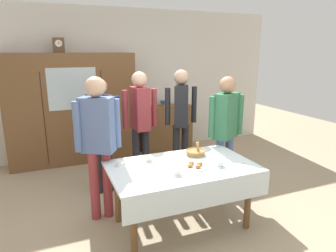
# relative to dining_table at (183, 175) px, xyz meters

# --- Properties ---
(ground_plane) EXTENTS (12.00, 12.00, 0.00)m
(ground_plane) POSITION_rel_dining_table_xyz_m (0.00, 0.23, -0.62)
(ground_plane) COLOR tan
(ground_plane) RESTS_ON ground
(back_wall) EXTENTS (6.40, 0.10, 2.70)m
(back_wall) POSITION_rel_dining_table_xyz_m (0.00, 2.88, 0.73)
(back_wall) COLOR silver
(back_wall) RESTS_ON ground
(dining_table) EXTENTS (1.58, 0.96, 0.72)m
(dining_table) POSITION_rel_dining_table_xyz_m (0.00, 0.00, 0.00)
(dining_table) COLOR brown
(dining_table) RESTS_ON ground
(wall_cabinet) EXTENTS (2.15, 0.46, 1.90)m
(wall_cabinet) POSITION_rel_dining_table_xyz_m (-0.90, 2.59, 0.33)
(wall_cabinet) COLOR brown
(wall_cabinet) RESTS_ON ground
(mantel_clock) EXTENTS (0.18, 0.11, 0.24)m
(mantel_clock) POSITION_rel_dining_table_xyz_m (-1.04, 2.59, 1.40)
(mantel_clock) COLOR brown
(mantel_clock) RESTS_ON wall_cabinet
(bookshelf_low) EXTENTS (1.05, 0.35, 0.88)m
(bookshelf_low) POSITION_rel_dining_table_xyz_m (0.85, 2.64, -0.18)
(bookshelf_low) COLOR brown
(bookshelf_low) RESTS_ON ground
(book_stack) EXTENTS (0.16, 0.21, 0.10)m
(book_stack) POSITION_rel_dining_table_xyz_m (0.85, 2.64, 0.31)
(book_stack) COLOR #B29333
(book_stack) RESTS_ON bookshelf_low
(tea_cup_near_left) EXTENTS (0.13, 0.13, 0.06)m
(tea_cup_near_left) POSITION_rel_dining_table_xyz_m (-0.29, 0.29, 0.13)
(tea_cup_near_left) COLOR white
(tea_cup_near_left) RESTS_ON dining_table
(tea_cup_front_edge) EXTENTS (0.13, 0.13, 0.06)m
(tea_cup_front_edge) POSITION_rel_dining_table_xyz_m (-0.63, 0.27, 0.13)
(tea_cup_front_edge) COLOR white
(tea_cup_front_edge) RESTS_ON dining_table
(tea_cup_back_edge) EXTENTS (0.13, 0.13, 0.06)m
(tea_cup_back_edge) POSITION_rel_dining_table_xyz_m (0.37, -0.15, 0.13)
(tea_cup_back_edge) COLOR silver
(tea_cup_back_edge) RESTS_ON dining_table
(tea_cup_far_right) EXTENTS (0.13, 0.13, 0.06)m
(tea_cup_far_right) POSITION_rel_dining_table_xyz_m (-0.15, -0.17, 0.13)
(tea_cup_far_right) COLOR white
(tea_cup_far_right) RESTS_ON dining_table
(bread_basket) EXTENTS (0.24, 0.24, 0.16)m
(bread_basket) POSITION_rel_dining_table_xyz_m (0.29, 0.28, 0.14)
(bread_basket) COLOR #9E7542
(bread_basket) RESTS_ON dining_table
(pastry_plate) EXTENTS (0.28, 0.28, 0.05)m
(pastry_plate) POSITION_rel_dining_table_xyz_m (0.11, -0.06, 0.12)
(pastry_plate) COLOR white
(pastry_plate) RESTS_ON dining_table
(spoon_mid_left) EXTENTS (0.12, 0.02, 0.01)m
(spoon_mid_left) POSITION_rel_dining_table_xyz_m (0.55, 0.03, 0.11)
(spoon_mid_left) COLOR silver
(spoon_mid_left) RESTS_ON dining_table
(spoon_mid_right) EXTENTS (0.12, 0.02, 0.01)m
(spoon_mid_right) POSITION_rel_dining_table_xyz_m (0.64, -0.17, 0.11)
(spoon_mid_right) COLOR silver
(spoon_mid_right) RESTS_ON dining_table
(spoon_center) EXTENTS (0.12, 0.02, 0.01)m
(spoon_center) POSITION_rel_dining_table_xyz_m (0.13, 0.19, 0.11)
(spoon_center) COLOR silver
(spoon_center) RESTS_ON dining_table
(person_beside_shelf) EXTENTS (0.52, 0.37, 1.66)m
(person_beside_shelf) POSITION_rel_dining_table_xyz_m (-0.07, 1.34, 0.39)
(person_beside_shelf) COLOR #232328
(person_beside_shelf) RESTS_ON ground
(person_behind_table_left) EXTENTS (0.52, 0.36, 1.67)m
(person_behind_table_left) POSITION_rel_dining_table_xyz_m (-0.81, 0.54, 0.40)
(person_behind_table_left) COLOR #933338
(person_behind_table_left) RESTS_ON ground
(person_by_cabinet) EXTENTS (0.52, 0.35, 1.62)m
(person_by_cabinet) POSITION_rel_dining_table_xyz_m (0.88, 0.54, 0.36)
(person_by_cabinet) COLOR slate
(person_by_cabinet) RESTS_ON ground
(person_behind_table_right) EXTENTS (0.52, 0.41, 1.59)m
(person_behind_table_right) POSITION_rel_dining_table_xyz_m (-0.66, 1.19, 0.34)
(person_behind_table_right) COLOR #232328
(person_behind_table_right) RESTS_ON ground
(person_near_right_end) EXTENTS (0.52, 0.41, 1.67)m
(person_near_right_end) POSITION_rel_dining_table_xyz_m (0.57, 1.29, 0.40)
(person_near_right_end) COLOR #232328
(person_near_right_end) RESTS_ON ground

